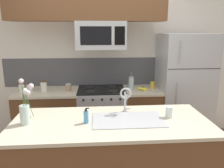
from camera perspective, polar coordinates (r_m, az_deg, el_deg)
name	(u,v)px	position (r m, az deg, el deg)	size (l,w,h in m)	color
rear_partition	(118,62)	(3.85, 1.48, 5.64)	(5.20, 0.10, 2.60)	silver
splash_band	(101,72)	(3.80, -2.96, 3.23)	(3.28, 0.01, 0.48)	#4C4C51
back_counter_left	(49,118)	(3.77, -16.13, -8.42)	(1.00, 0.65, 0.91)	brown
back_counter_right	(141,115)	(3.76, 7.63, -8.01)	(0.61, 0.65, 0.91)	brown
stove_range	(102,116)	(3.68, -2.71, -8.29)	(0.76, 0.64, 0.93)	#A8AAAF
microwave	(101,35)	(3.39, -2.95, 12.55)	(0.74, 0.40, 0.41)	#A8AAAF
upper_cabinet_band	(87,0)	(3.39, -6.62, 21.03)	(2.31, 0.34, 0.60)	brown
refrigerator	(183,89)	(3.84, 18.05, -1.14)	(0.82, 0.74, 1.80)	#A8AAAF
storage_jar_tall	(22,87)	(3.70, -22.54, -0.81)	(0.09, 0.09, 0.14)	silver
storage_jar_medium	(30,87)	(3.68, -20.72, -0.81)	(0.09, 0.09, 0.13)	silver
storage_jar_short	(44,86)	(3.60, -17.40, -0.53)	(0.10, 0.10, 0.17)	silver
storage_jar_squat	(68,87)	(3.53, -11.33, -0.90)	(0.09, 0.09, 0.12)	#997F5B
banana_bunch	(143,89)	(3.55, 8.06, -1.24)	(0.19, 0.12, 0.08)	yellow
french_press	(131,83)	(3.62, 5.03, 0.38)	(0.09, 0.09, 0.27)	silver
coffee_tin	(152,85)	(3.69, 10.52, -0.24)	(0.08, 0.08, 0.11)	gold
island_counter	(111,158)	(2.57, -0.24, -18.85)	(2.11, 0.91, 0.91)	brown
kitchen_sink	(128,126)	(2.41, 4.15, -10.88)	(0.76, 0.44, 0.16)	#ADAFB5
sink_faucet	(126,96)	(2.51, 3.56, -3.28)	(0.14, 0.14, 0.31)	#B7BABF
dish_soap_bottle	(86,117)	(2.29, -6.79, -8.50)	(0.06, 0.05, 0.16)	#4C93C6
drinking_glass	(169,112)	(2.50, 14.68, -7.09)	(0.08, 0.08, 0.12)	silver
flower_vase	(25,111)	(2.40, -21.69, -6.60)	(0.15, 0.13, 0.49)	silver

